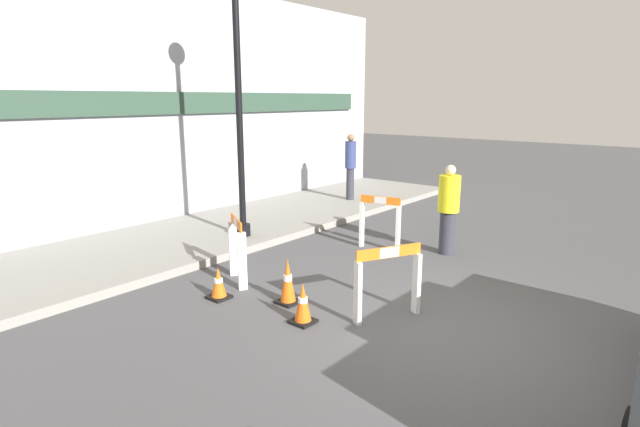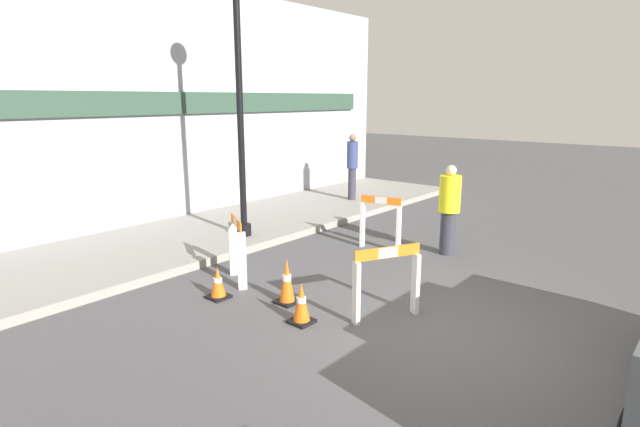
{
  "view_description": "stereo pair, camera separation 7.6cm",
  "coord_description": "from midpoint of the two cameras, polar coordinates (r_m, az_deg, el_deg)",
  "views": [
    {
      "loc": [
        -5.52,
        -2.38,
        2.91
      ],
      "look_at": [
        0.82,
        2.88,
        1.0
      ],
      "focal_mm": 28.0,
      "sensor_mm": 36.0,
      "label": 1
    },
    {
      "loc": [
        -5.47,
        -2.44,
        2.91
      ],
      "look_at": [
        0.82,
        2.88,
        1.0
      ],
      "focal_mm": 28.0,
      "sensor_mm": 36.0,
      "label": 2
    }
  ],
  "objects": [
    {
      "name": "traffic_cone_1",
      "position": [
        7.61,
        -11.81,
        -7.86
      ],
      "size": [
        0.3,
        0.3,
        0.48
      ],
      "color": "black",
      "rests_on": "ground_plane"
    },
    {
      "name": "barricade_2",
      "position": [
        6.75,
        7.48,
        -7.45
      ],
      "size": [
        0.92,
        0.56,
        1.01
      ],
      "rotation": [
        0.0,
        0.0,
        5.81
      ],
      "color": "white",
      "rests_on": "ground_plane"
    },
    {
      "name": "sidewalk_slab",
      "position": [
        10.51,
        -16.78,
        -3.18
      ],
      "size": [
        18.0,
        3.18,
        0.15
      ],
      "color": "gray",
      "rests_on": "ground_plane"
    },
    {
      "name": "traffic_cone_2",
      "position": [
        6.67,
        -2.3,
        -10.28
      ],
      "size": [
        0.3,
        0.3,
        0.56
      ],
      "color": "black",
      "rests_on": "ground_plane"
    },
    {
      "name": "person_pedestrian",
      "position": [
        13.82,
        3.34,
        5.65
      ],
      "size": [
        0.37,
        0.37,
        1.81
      ],
      "rotation": [
        0.0,
        0.0,
        3.4
      ],
      "color": "#33333D",
      "rests_on": "sidewalk_slab"
    },
    {
      "name": "storefront_facade",
      "position": [
        11.55,
        -22.35,
        11.32
      ],
      "size": [
        18.0,
        0.22,
        5.5
      ],
      "color": "#A3A8B2",
      "rests_on": "ground_plane"
    },
    {
      "name": "barricade_1",
      "position": [
        8.09,
        -9.7,
        -3.97
      ],
      "size": [
        0.48,
        0.72,
        1.07
      ],
      "rotation": [
        0.0,
        0.0,
        4.2
      ],
      "color": "white",
      "rests_on": "ground_plane"
    },
    {
      "name": "traffic_cone_0",
      "position": [
        7.27,
        -4.01,
        -7.8
      ],
      "size": [
        0.3,
        0.3,
        0.68
      ],
      "color": "black",
      "rests_on": "ground_plane"
    },
    {
      "name": "ground_plane",
      "position": [
        6.66,
        14.79,
        -13.3
      ],
      "size": [
        60.0,
        60.0,
        0.0
      ],
      "primitive_type": "plane",
      "color": "#4C4C4F"
    },
    {
      "name": "barricade_0",
      "position": [
        9.81,
        6.63,
        -0.85
      ],
      "size": [
        0.3,
        0.82,
        1.06
      ],
      "rotation": [
        0.0,
        0.0,
        1.79
      ],
      "color": "white",
      "rests_on": "ground_plane"
    },
    {
      "name": "streetlamp_post",
      "position": [
        10.07,
        -9.63,
        16.26
      ],
      "size": [
        0.44,
        0.44,
        5.23
      ],
      "color": "black",
      "rests_on": "sidewalk_slab"
    },
    {
      "name": "person_worker",
      "position": [
        9.68,
        14.25,
        0.71
      ],
      "size": [
        0.51,
        0.51,
        1.71
      ],
      "rotation": [
        0.0,
        0.0,
        2.81
      ],
      "color": "#33333D",
      "rests_on": "ground_plane"
    }
  ]
}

